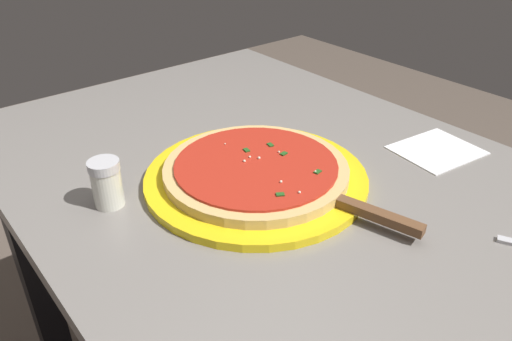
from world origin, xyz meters
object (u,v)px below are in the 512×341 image
Objects in this scene: pizza at (256,169)px; parmesan_shaker at (107,183)px; pizza_server at (351,207)px; serving_plate at (256,178)px; napkin_folded_right at (437,150)px.

parmesan_shaker reaches higher than pizza.
pizza_server is (0.16, 0.04, -0.00)m from pizza.
parmesan_shaker reaches higher than pizza_server.
serving_plate is 0.17m from pizza_server.
pizza reaches higher than serving_plate.
pizza_server is 0.36m from parmesan_shaker.
serving_plate is 4.82× the size of parmesan_shaker.
pizza is 1.32× the size of pizza_server.
pizza is 0.23m from parmesan_shaker.
serving_plate is 0.23m from parmesan_shaker.
parmesan_shaker is (-0.21, -0.53, 0.04)m from napkin_folded_right.
parmesan_shaker is (-0.09, -0.21, 0.03)m from serving_plate.
pizza_server is (0.16, 0.04, 0.01)m from serving_plate.
pizza reaches higher than napkin_folded_right.
pizza is at bearing 67.36° from parmesan_shaker.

